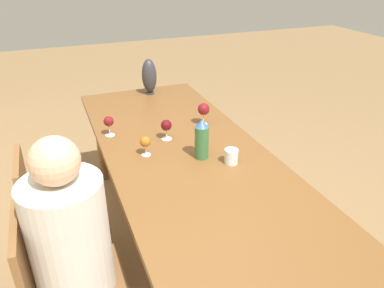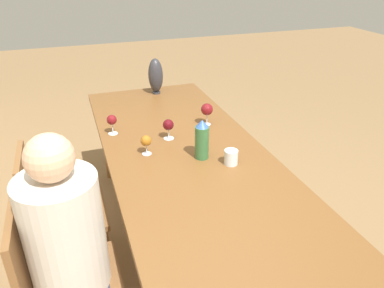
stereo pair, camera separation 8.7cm
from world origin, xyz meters
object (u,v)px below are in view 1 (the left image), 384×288
Objects in this scene: person_near at (75,252)px; vase at (149,76)px; wine_glass_2 at (204,109)px; water_bottle at (202,139)px; wine_glass_0 at (145,142)px; water_tumbler at (231,156)px; wine_glass_1 at (109,122)px; wine_glass_3 at (166,126)px; chair_near at (63,285)px; chair_far at (55,214)px.

vase is at bearing -27.05° from person_near.
water_bottle is at bearing 155.46° from wine_glass_2.
water_bottle is 1.98× the size of wine_glass_0.
person_near is (-0.82, 0.97, -0.23)m from wine_glass_2.
water_tumbler is 1.31m from vase.
vase is at bearing -34.45° from wine_glass_1.
wine_glass_0 is 0.57m from wine_glass_2.
vase is 0.24× the size of person_near.
wine_glass_3 is (0.30, 0.12, -0.02)m from water_bottle.
water_tumbler is 0.65× the size of wine_glass_3.
water_bottle is at bearing 178.95° from vase.
vase is 1.85m from chair_near.
person_near is at bearing -90.00° from chair_near.
water_tumbler is 0.64× the size of wine_glass_1.
wine_glass_2 is at bearing -52.06° from chair_near.
chair_far is (-1.00, 0.88, -0.45)m from vase.
water_tumbler is 0.55× the size of wine_glass_2.
person_near is at bearing 106.51° from water_tumbler.
wine_glass_3 reaches higher than chair_far.
water_bottle is at bearing -101.58° from chair_far.
water_bottle is at bearing -65.41° from chair_near.
vase is 2.47× the size of wine_glass_0.
wine_glass_1 is 0.65m from chair_far.
water_tumbler is at bearing 173.27° from wine_glass_2.
wine_glass_2 reaches higher than wine_glass_1.
vase reaches higher than water_tumbler.
vase reaches higher than wine_glass_1.
wine_glass_3 is 0.15× the size of chair_far.
water_bottle is 0.20× the size of person_near.
wine_glass_1 is 1.05m from chair_near.
wine_glass_3 is at bearing -43.57° from person_near.
wine_glass_0 is 0.38m from wine_glass_1.
vase reaches higher than wine_glass_0.
wine_glass_0 is 0.78× the size of wine_glass_2.
water_bottle is 1.17m from vase.
wine_glass_0 is 0.91× the size of wine_glass_3.
water_bottle reaches higher than wine_glass_0.
water_bottle is 0.47m from wine_glass_2.
vase reaches higher than chair_far.
wine_glass_2 is at bearing -24.54° from water_bottle.
person_near is at bearing 152.95° from vase.
chair_far is (-0.32, 0.41, -0.39)m from wine_glass_1.
vase is at bearing -17.16° from wine_glass_0.
chair_far is 0.60m from person_near.
water_bottle is at bearing -63.20° from person_near.
wine_glass_2 is at bearing -6.73° from water_tumbler.
wine_glass_3 is at bearing -46.87° from chair_near.
wine_glass_1 is at bearing -52.63° from chair_far.
chair_far is (0.30, 0.99, -0.34)m from water_tumbler.
person_near reaches higher than chair_far.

